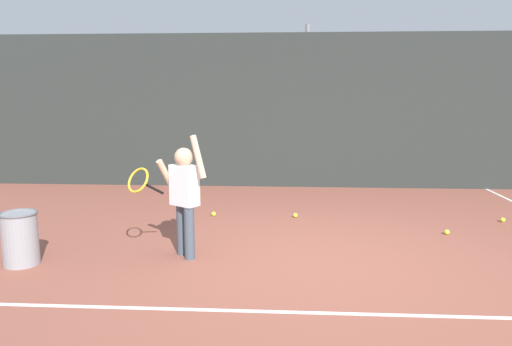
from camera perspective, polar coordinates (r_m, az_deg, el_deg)
name	(u,v)px	position (r m, az deg, el deg)	size (l,w,h in m)	color
ground_plane	(322,263)	(5.19, 7.89, -10.59)	(20.00, 20.00, 0.00)	brown
court_line_baseline	(333,313)	(4.10, 9.19, -16.24)	(9.00, 0.05, 0.00)	white
back_fence_windscreen	(307,111)	(9.08, 6.08, 7.33)	(13.42, 0.08, 2.88)	#282D2B
fence_post_1	(307,107)	(9.14, 6.07, 7.82)	(0.09, 0.09, 3.03)	slate
tennis_player	(183,192)	(5.19, -8.79, -2.26)	(0.89, 0.53, 1.35)	#3F4C59
ball_hopper	(20,238)	(5.58, -26.40, -6.96)	(0.38, 0.38, 0.56)	gray
tennis_ball_1	(447,232)	(6.57, 21.89, -6.58)	(0.07, 0.07, 0.07)	#CCE033
tennis_ball_2	(503,220)	(7.51, 27.44, -5.00)	(0.07, 0.07, 0.07)	#CCE033
tennis_ball_3	(295,215)	(6.94, 4.73, -5.06)	(0.07, 0.07, 0.07)	#CCE033
tennis_ball_4	(214,214)	(7.02, -5.09, -4.90)	(0.07, 0.07, 0.07)	#CCE033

